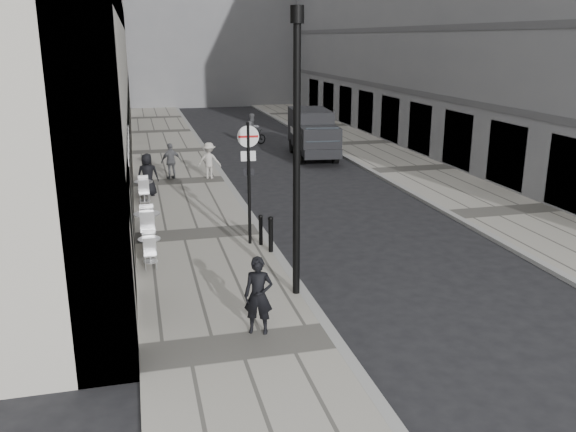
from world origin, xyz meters
The scene contains 16 objects.
ground centered at (0.00, 0.00, 0.00)m, with size 120.00×120.00×0.00m, color black.
sidewalk centered at (-2.00, 18.00, 0.06)m, with size 4.00×60.00×0.12m, color gray.
far_sidewalk centered at (9.00, 18.00, 0.06)m, with size 4.00×60.00×0.12m, color gray.
walking_man centered at (-1.50, 3.19, 0.96)m, with size 0.61×0.40×1.68m, color black.
sign_post centered at (-0.60, 8.99, 2.48)m, with size 0.63×0.10×3.69m.
lamppost centered at (-0.20, 5.02, 3.84)m, with size 0.30×0.30×6.70m.
bollard_near centered at (-0.15, 8.09, 0.62)m, with size 0.13×0.13×1.00m, color black.
bollard_far centered at (-0.30, 8.78, 0.56)m, with size 0.12×0.12×0.88m, color black.
panel_van centered at (5.34, 22.51, 1.38)m, with size 2.44×5.38×2.46m.
cyclist centered at (3.00, 27.13, 0.73)m, with size 1.83×1.15×1.86m.
pedestrian_a centered at (-2.32, 18.55, 0.92)m, with size 0.93×0.39×1.59m, color slate.
pedestrian_b centered at (-0.68, 18.22, 0.92)m, with size 1.04×0.60×1.60m, color #BBB4AC.
pedestrian_c centered at (-3.40, 15.73, 0.96)m, with size 0.82×0.54×1.69m, color black.
cafe_table_near centered at (-3.60, 8.09, 0.53)m, with size 0.62×1.41×0.80m.
cafe_table_mid centered at (-3.60, 10.03, 0.64)m, with size 0.79×1.79×1.02m.
cafe_table_far centered at (-3.60, 14.87, 0.58)m, with size 0.71×1.61×0.92m.
Camera 1 is at (-3.77, -8.35, 6.14)m, focal length 38.00 mm.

